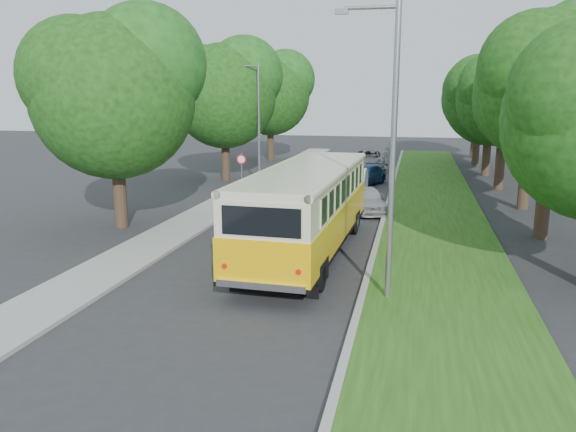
% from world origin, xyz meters
% --- Properties ---
extents(ground, '(120.00, 120.00, 0.00)m').
position_xyz_m(ground, '(0.00, 0.00, 0.00)').
color(ground, '#2B2B2D').
rests_on(ground, ground).
extents(curb, '(0.20, 70.00, 0.15)m').
position_xyz_m(curb, '(3.60, 5.00, 0.07)').
color(curb, gray).
rests_on(curb, ground).
extents(grass_verge, '(4.50, 70.00, 0.13)m').
position_xyz_m(grass_verge, '(5.95, 5.00, 0.07)').
color(grass_verge, '#274B14').
rests_on(grass_verge, ground).
extents(sidewalk, '(2.20, 70.00, 0.12)m').
position_xyz_m(sidewalk, '(-4.80, 5.00, 0.06)').
color(sidewalk, gray).
rests_on(sidewalk, ground).
extents(treeline, '(24.27, 41.91, 9.46)m').
position_xyz_m(treeline, '(3.15, 17.99, 5.93)').
color(treeline, '#332319').
rests_on(treeline, ground).
extents(lamppost_near, '(1.71, 0.16, 8.00)m').
position_xyz_m(lamppost_near, '(4.21, -2.50, 4.37)').
color(lamppost_near, gray).
rests_on(lamppost_near, ground).
extents(lamppost_far, '(1.71, 0.16, 7.50)m').
position_xyz_m(lamppost_far, '(-4.70, 16.00, 4.12)').
color(lamppost_far, gray).
rests_on(lamppost_far, ground).
extents(warning_sign, '(0.56, 0.10, 2.50)m').
position_xyz_m(warning_sign, '(-4.50, 11.98, 1.71)').
color(warning_sign, gray).
rests_on(warning_sign, ground).
extents(vintage_bus, '(3.20, 11.04, 3.25)m').
position_xyz_m(vintage_bus, '(1.21, 1.47, 1.63)').
color(vintage_bus, '#FFBC08').
rests_on(vintage_bus, ground).
extents(car_silver, '(2.57, 4.01, 1.27)m').
position_xyz_m(car_silver, '(2.71, 9.44, 0.64)').
color(car_silver, '#A4A4A8').
rests_on(car_silver, ground).
extents(car_white, '(1.70, 4.63, 1.52)m').
position_xyz_m(car_white, '(1.41, 14.01, 0.76)').
color(car_white, silver).
rests_on(car_white, ground).
extents(car_blue, '(3.13, 4.58, 1.23)m').
position_xyz_m(car_blue, '(1.73, 17.93, 0.62)').
color(car_blue, navy).
rests_on(car_blue, ground).
extents(car_grey, '(2.66, 5.49, 1.51)m').
position_xyz_m(car_grey, '(1.35, 25.58, 0.75)').
color(car_grey, '#5B5F62').
rests_on(car_grey, ground).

